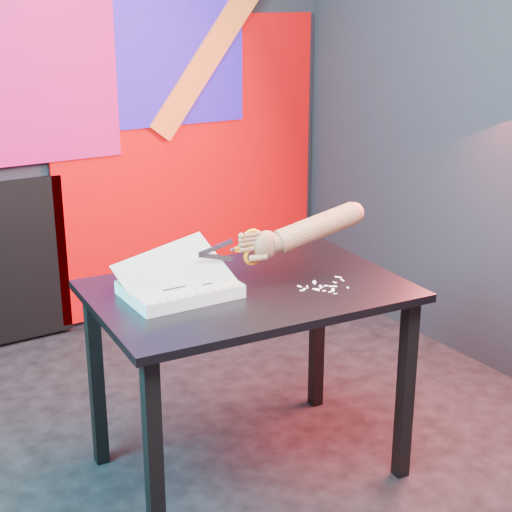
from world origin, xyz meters
TOP-DOWN VIEW (x-y plane):
  - room at (0.00, 0.00)m, footprint 3.01×3.01m
  - backdrop at (0.06, 1.46)m, footprint 2.88×0.05m
  - work_table at (0.04, -0.14)m, footprint 1.16×0.82m
  - printout_stack at (-0.21, -0.08)m, footprint 0.40×0.28m
  - scissors at (0.06, -0.10)m, footprint 0.24×0.04m
  - hand_forearm at (0.31, -0.13)m, footprint 0.50×0.13m
  - paper_clippings at (0.27, -0.28)m, footprint 0.21×0.15m

SIDE VIEW (x-z plane):
  - work_table at x=0.04m, z-range 0.27..1.02m
  - paper_clippings at x=0.27m, z-range 0.75..0.75m
  - printout_stack at x=-0.21m, z-range 0.68..0.87m
  - scissors at x=0.06m, z-range 0.82..0.95m
  - hand_forearm at x=0.31m, z-range 0.83..1.01m
  - backdrop at x=0.06m, z-range -0.08..2.00m
  - room at x=0.00m, z-range 0.00..2.71m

